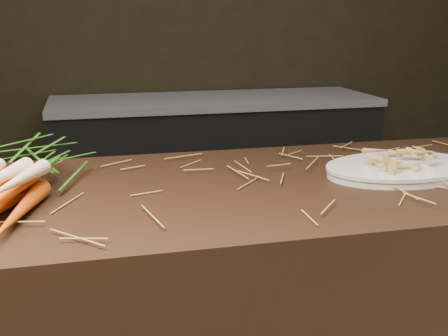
% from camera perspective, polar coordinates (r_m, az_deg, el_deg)
% --- Properties ---
extents(back_counter, '(1.82, 0.62, 0.84)m').
position_cam_1_polar(back_counter, '(3.27, -0.95, -0.10)').
color(back_counter, black).
rests_on(back_counter, ground).
extents(straw_bedding, '(1.40, 0.60, 0.02)m').
position_cam_1_polar(straw_bedding, '(1.32, 4.66, -1.06)').
color(straw_bedding, '#A56E2D').
rests_on(straw_bedding, main_counter).
extents(root_veg_bunch, '(0.32, 0.58, 0.10)m').
position_cam_1_polar(root_veg_bunch, '(1.27, -19.50, -0.54)').
color(root_veg_bunch, '#E34503').
rests_on(root_veg_bunch, main_counter).
extents(serving_platter, '(0.41, 0.30, 0.02)m').
position_cam_1_polar(serving_platter, '(1.45, 17.46, -0.18)').
color(serving_platter, white).
rests_on(serving_platter, main_counter).
extents(roasted_veg_heap, '(0.20, 0.16, 0.04)m').
position_cam_1_polar(roasted_veg_heap, '(1.44, 17.56, 1.04)').
color(roasted_veg_heap, '#B68F40').
rests_on(roasted_veg_heap, serving_platter).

